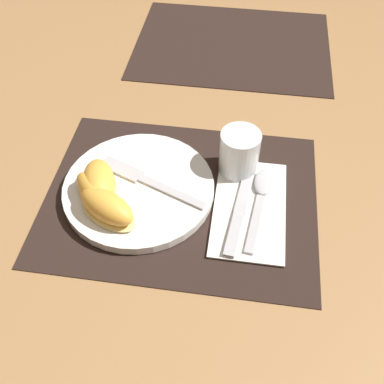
# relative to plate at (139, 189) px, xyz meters

# --- Properties ---
(ground_plane) EXTENTS (3.00, 3.00, 0.00)m
(ground_plane) POSITION_rel_plate_xyz_m (0.07, 0.00, -0.01)
(ground_plane) COLOR #A37547
(placemat) EXTENTS (0.45, 0.34, 0.00)m
(placemat) POSITION_rel_plate_xyz_m (0.07, 0.00, -0.01)
(placemat) COLOR black
(placemat) RESTS_ON ground_plane
(placemat_far) EXTENTS (0.45, 0.34, 0.00)m
(placemat_far) POSITION_rel_plate_xyz_m (0.12, 0.48, -0.01)
(placemat_far) COLOR black
(placemat_far) RESTS_ON ground_plane
(plate) EXTENTS (0.25, 0.25, 0.02)m
(plate) POSITION_rel_plate_xyz_m (0.00, 0.00, 0.00)
(plate) COLOR white
(plate) RESTS_ON placemat
(juice_glass) EXTENTS (0.07, 0.07, 0.08)m
(juice_glass) POSITION_rel_plate_xyz_m (0.16, 0.07, 0.03)
(juice_glass) COLOR silver
(juice_glass) RESTS_ON placemat
(napkin) EXTENTS (0.12, 0.21, 0.00)m
(napkin) POSITION_rel_plate_xyz_m (0.19, -0.01, -0.01)
(napkin) COLOR white
(napkin) RESTS_ON placemat
(knife) EXTENTS (0.04, 0.21, 0.01)m
(knife) POSITION_rel_plate_xyz_m (0.17, -0.01, -0.00)
(knife) COLOR #BCBCC1
(knife) RESTS_ON napkin
(spoon) EXTENTS (0.04, 0.18, 0.01)m
(spoon) POSITION_rel_plate_xyz_m (0.20, 0.02, -0.00)
(spoon) COLOR #BCBCC1
(spoon) RESTS_ON napkin
(fork) EXTENTS (0.19, 0.09, 0.00)m
(fork) POSITION_rel_plate_xyz_m (0.01, 0.01, 0.01)
(fork) COLOR #BCBCC1
(fork) RESTS_ON plate
(citrus_wedge_0) EXTENTS (0.08, 0.11, 0.04)m
(citrus_wedge_0) POSITION_rel_plate_xyz_m (-0.06, -0.02, 0.03)
(citrus_wedge_0) COLOR #F4DB84
(citrus_wedge_0) RESTS_ON plate
(citrus_wedge_1) EXTENTS (0.10, 0.10, 0.04)m
(citrus_wedge_1) POSITION_rel_plate_xyz_m (-0.06, -0.04, 0.03)
(citrus_wedge_1) COLOR #F4DB84
(citrus_wedge_1) RESTS_ON plate
(citrus_wedge_2) EXTENTS (0.12, 0.09, 0.04)m
(citrus_wedge_2) POSITION_rel_plate_xyz_m (-0.03, -0.07, 0.03)
(citrus_wedge_2) COLOR #F4DB84
(citrus_wedge_2) RESTS_ON plate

